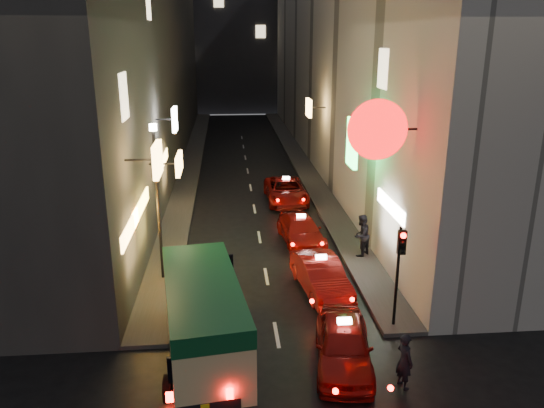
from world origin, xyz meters
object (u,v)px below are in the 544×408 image
object	(u,v)px
traffic_light	(400,257)
lamp_post	(157,193)
taxi_near	(344,341)
minibus	(203,310)
pedestrian_crossing	(405,357)

from	to	relation	value
traffic_light	lamp_post	distance (m)	9.42
lamp_post	taxi_near	bearing A→B (deg)	-46.39
minibus	traffic_light	distance (m)	6.50
taxi_near	traffic_light	distance (m)	3.39
minibus	lamp_post	world-z (taller)	lamp_post
minibus	traffic_light	xyz separation A→B (m)	(6.32, 1.09, 1.05)
traffic_light	minibus	bearing A→B (deg)	-170.22
minibus	taxi_near	size ratio (longest dim) A/B	1.17
taxi_near	traffic_light	size ratio (longest dim) A/B	1.54
minibus	pedestrian_crossing	size ratio (longest dim) A/B	3.32
minibus	lamp_post	bearing A→B (deg)	108.46
minibus	taxi_near	xyz separation A→B (m)	(4.16, -0.71, -0.82)
traffic_light	taxi_near	bearing A→B (deg)	-140.24
pedestrian_crossing	taxi_near	bearing A→B (deg)	31.37
minibus	pedestrian_crossing	world-z (taller)	minibus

